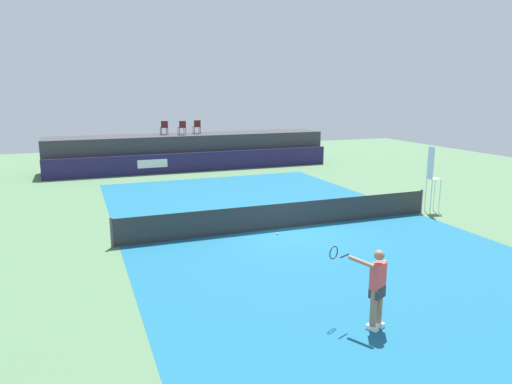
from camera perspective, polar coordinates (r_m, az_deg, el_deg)
The scene contains 13 objects.
ground_plane at distance 20.47m, azimuth 0.05°, elevation -2.10°, with size 48.00×48.00×0.00m, color #4C704C.
court_inner at distance 17.80m, azimuth 3.53°, elevation -4.31°, with size 12.00×22.00×0.00m, color #16597A.
sponsor_wall at distance 30.20m, azimuth -7.15°, elevation 3.60°, with size 18.00×0.22×1.20m.
spectator_platform at distance 31.87m, azimuth -7.94°, elevation 4.93°, with size 18.00×2.80×2.20m, color #38383D.
spectator_chair_far_left at distance 31.55m, azimuth -10.96°, elevation 7.66°, with size 0.45×0.45×0.89m.
spectator_chair_left at distance 31.32m, azimuth -8.86°, elevation 7.71°, with size 0.47×0.47×0.89m.
spectator_chair_center at distance 31.93m, azimuth -7.10°, elevation 7.84°, with size 0.44×0.44×0.89m.
umpire_chair at distance 21.06m, azimuth 20.34°, elevation 1.95°, with size 0.50×0.50×2.76m.
tennis_net at distance 17.67m, azimuth 3.55°, elevation -2.84°, with size 12.40×0.02×0.95m, color #2D2D2D.
net_post_near at distance 16.19m, azimuth -16.91°, elevation -4.67°, with size 0.10×0.10×1.00m, color #4C4C51.
net_post_far at distance 20.95m, azimuth 19.19°, elevation -1.05°, with size 0.10×0.10×1.00m, color #4C4C51.
tennis_player at distance 10.59m, azimuth 14.19°, elevation -10.89°, with size 1.03×1.06×1.77m.
tennis_ball at distance 16.97m, azimuth 2.61°, elevation -5.00°, with size 0.07×0.07×0.07m, color #D8EA33.
Camera 1 is at (-7.12, -15.52, 5.03)m, focal length 33.36 mm.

